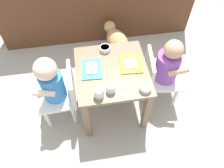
{
  "coord_description": "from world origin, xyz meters",
  "views": [
    {
      "loc": [
        -0.16,
        -0.96,
        1.62
      ],
      "look_at": [
        0.0,
        0.0,
        0.3
      ],
      "focal_mm": 35.34,
      "sensor_mm": 36.0,
      "label": 1
    }
  ],
  "objects_px": {
    "seated_child_left": "(54,84)",
    "cereal_bowl_left_side": "(105,48)",
    "food_tray_left": "(92,69)",
    "spoon_by_left_tray": "(127,83)",
    "seated_child_right": "(166,66)",
    "dog": "(117,40)",
    "water_cup_left": "(111,88)",
    "veggie_bowl_far": "(146,88)",
    "water_cup_right": "(99,93)",
    "dining_table": "(112,78)",
    "food_tray_right": "(131,64)"
  },
  "relations": [
    {
      "from": "seated_child_left",
      "to": "cereal_bowl_left_side",
      "type": "xyz_separation_m",
      "value": [
        0.39,
        0.21,
        0.08
      ]
    },
    {
      "from": "food_tray_left",
      "to": "spoon_by_left_tray",
      "type": "distance_m",
      "value": 0.27
    },
    {
      "from": "seated_child_right",
      "to": "dog",
      "type": "height_order",
      "value": "seated_child_right"
    },
    {
      "from": "cereal_bowl_left_side",
      "to": "dog",
      "type": "bearing_deg",
      "value": 67.81
    },
    {
      "from": "water_cup_left",
      "to": "spoon_by_left_tray",
      "type": "relative_size",
      "value": 0.78
    },
    {
      "from": "veggie_bowl_far",
      "to": "water_cup_right",
      "type": "bearing_deg",
      "value": -179.93
    },
    {
      "from": "dining_table",
      "to": "spoon_by_left_tray",
      "type": "bearing_deg",
      "value": -56.6
    },
    {
      "from": "cereal_bowl_left_side",
      "to": "seated_child_right",
      "type": "bearing_deg",
      "value": -20.91
    },
    {
      "from": "dining_table",
      "to": "spoon_by_left_tray",
      "type": "xyz_separation_m",
      "value": [
        0.08,
        -0.12,
        0.1
      ]
    },
    {
      "from": "dining_table",
      "to": "dog",
      "type": "xyz_separation_m",
      "value": [
        0.14,
        0.58,
        -0.18
      ]
    },
    {
      "from": "seated_child_left",
      "to": "seated_child_right",
      "type": "xyz_separation_m",
      "value": [
        0.82,
        0.04,
        -0.01
      ]
    },
    {
      "from": "dog",
      "to": "seated_child_right",
      "type": "bearing_deg",
      "value": -63.87
    },
    {
      "from": "dog",
      "to": "food_tray_left",
      "type": "bearing_deg",
      "value": -116.44
    },
    {
      "from": "food_tray_right",
      "to": "water_cup_left",
      "type": "distance_m",
      "value": 0.26
    },
    {
      "from": "spoon_by_left_tray",
      "to": "dog",
      "type": "bearing_deg",
      "value": 85.52
    },
    {
      "from": "food_tray_right",
      "to": "water_cup_right",
      "type": "xyz_separation_m",
      "value": [
        -0.25,
        -0.22,
        0.03
      ]
    },
    {
      "from": "seated_child_left",
      "to": "spoon_by_left_tray",
      "type": "xyz_separation_m",
      "value": [
        0.49,
        -0.11,
        0.06
      ]
    },
    {
      "from": "dining_table",
      "to": "veggie_bowl_far",
      "type": "height_order",
      "value": "veggie_bowl_far"
    },
    {
      "from": "dog",
      "to": "water_cup_left",
      "type": "distance_m",
      "value": 0.83
    },
    {
      "from": "dining_table",
      "to": "seated_child_left",
      "type": "relative_size",
      "value": 0.8
    },
    {
      "from": "seated_child_left",
      "to": "water_cup_right",
      "type": "xyz_separation_m",
      "value": [
        0.3,
        -0.19,
        0.09
      ]
    },
    {
      "from": "water_cup_left",
      "to": "water_cup_right",
      "type": "relative_size",
      "value": 0.85
    },
    {
      "from": "cereal_bowl_left_side",
      "to": "veggie_bowl_far",
      "type": "height_order",
      "value": "veggie_bowl_far"
    },
    {
      "from": "water_cup_right",
      "to": "dining_table",
      "type": "bearing_deg",
      "value": 60.05
    },
    {
      "from": "food_tray_right",
      "to": "spoon_by_left_tray",
      "type": "height_order",
      "value": "food_tray_right"
    },
    {
      "from": "seated_child_right",
      "to": "veggie_bowl_far",
      "type": "height_order",
      "value": "seated_child_right"
    },
    {
      "from": "water_cup_right",
      "to": "spoon_by_left_tray",
      "type": "bearing_deg",
      "value": 20.13
    },
    {
      "from": "seated_child_right",
      "to": "cereal_bowl_left_side",
      "type": "height_order",
      "value": "seated_child_right"
    },
    {
      "from": "cereal_bowl_left_side",
      "to": "spoon_by_left_tray",
      "type": "xyz_separation_m",
      "value": [
        0.1,
        -0.32,
        -0.02
      ]
    },
    {
      "from": "water_cup_left",
      "to": "spoon_by_left_tray",
      "type": "bearing_deg",
      "value": 21.76
    },
    {
      "from": "seated_child_left",
      "to": "food_tray_left",
      "type": "height_order",
      "value": "seated_child_left"
    },
    {
      "from": "dining_table",
      "to": "water_cup_left",
      "type": "distance_m",
      "value": 0.21
    },
    {
      "from": "seated_child_left",
      "to": "cereal_bowl_left_side",
      "type": "height_order",
      "value": "seated_child_left"
    },
    {
      "from": "dog",
      "to": "spoon_by_left_tray",
      "type": "height_order",
      "value": "spoon_by_left_tray"
    },
    {
      "from": "seated_child_left",
      "to": "food_tray_right",
      "type": "distance_m",
      "value": 0.55
    },
    {
      "from": "food_tray_right",
      "to": "spoon_by_left_tray",
      "type": "distance_m",
      "value": 0.16
    },
    {
      "from": "dog",
      "to": "spoon_by_left_tray",
      "type": "xyz_separation_m",
      "value": [
        -0.06,
        -0.71,
        0.28
      ]
    },
    {
      "from": "seated_child_right",
      "to": "veggie_bowl_far",
      "type": "xyz_separation_m",
      "value": [
        -0.22,
        -0.23,
        0.09
      ]
    },
    {
      "from": "spoon_by_left_tray",
      "to": "seated_child_left",
      "type": "bearing_deg",
      "value": 166.9
    },
    {
      "from": "spoon_by_left_tray",
      "to": "dining_table",
      "type": "bearing_deg",
      "value": 123.4
    },
    {
      "from": "food_tray_right",
      "to": "dog",
      "type": "bearing_deg",
      "value": 89.96
    },
    {
      "from": "dining_table",
      "to": "cereal_bowl_left_side",
      "type": "distance_m",
      "value": 0.23
    },
    {
      "from": "dog",
      "to": "food_tray_right",
      "type": "height_order",
      "value": "food_tray_right"
    },
    {
      "from": "seated_child_right",
      "to": "seated_child_left",
      "type": "bearing_deg",
      "value": -177.05
    },
    {
      "from": "food_tray_left",
      "to": "food_tray_right",
      "type": "distance_m",
      "value": 0.27
    },
    {
      "from": "seated_child_right",
      "to": "water_cup_right",
      "type": "bearing_deg",
      "value": -156.36
    },
    {
      "from": "dining_table",
      "to": "spoon_by_left_tray",
      "type": "relative_size",
      "value": 6.42
    },
    {
      "from": "dining_table",
      "to": "spoon_by_left_tray",
      "type": "distance_m",
      "value": 0.18
    },
    {
      "from": "seated_child_right",
      "to": "cereal_bowl_left_side",
      "type": "distance_m",
      "value": 0.47
    },
    {
      "from": "cereal_bowl_left_side",
      "to": "food_tray_left",
      "type": "bearing_deg",
      "value": -125.19
    }
  ]
}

